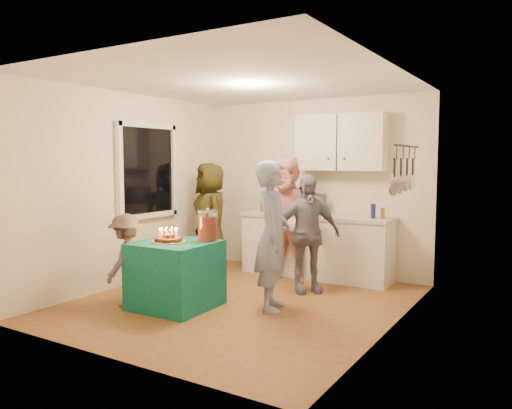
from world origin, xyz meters
The scene contains 19 objects.
floor centered at (0.00, 0.00, 0.00)m, with size 4.00×4.00×0.00m, color brown.
ceiling centered at (0.00, 0.00, 2.60)m, with size 4.00×4.00×0.00m, color white.
back_wall centered at (0.00, 2.00, 1.30)m, with size 3.60×3.60×0.00m, color silver.
left_wall centered at (-1.80, 0.00, 1.30)m, with size 4.00×4.00×0.00m, color silver.
right_wall centered at (1.80, 0.00, 1.30)m, with size 4.00×4.00×0.00m, color silver.
window_night centered at (-1.77, 0.30, 1.55)m, with size 0.04×1.00×1.20m, color black.
counter centered at (0.20, 1.70, 0.43)m, with size 2.20×0.58×0.86m, color white.
countertop centered at (0.20, 1.70, 0.89)m, with size 2.24×0.62×0.05m, color beige.
upper_cabinet centered at (0.50, 1.85, 1.95)m, with size 1.30×0.30×0.80m, color white.
pot_rack centered at (1.72, 0.70, 1.60)m, with size 0.12×1.00×0.60m, color black.
microwave centered at (0.02, 1.70, 1.05)m, with size 0.52×0.35×0.29m, color white.
party_table centered at (-0.54, -0.55, 0.38)m, with size 0.85×0.85×0.76m, color #0F6356.
donut_cake centered at (-0.58, -0.61, 0.85)m, with size 0.38×0.38×0.18m, color #381C0C, non-canonical shape.
punch_jar centered at (-0.26, -0.30, 0.93)m, with size 0.22×0.22×0.34m, color red.
man_birthday centered at (0.46, -0.04, 0.85)m, with size 0.62×0.41×1.69m, color #7C8EB5.
woman_back_left centered at (-1.33, 1.20, 0.83)m, with size 0.81×0.53×1.66m, color #524A17.
woman_back_center centered at (0.01, 1.19, 0.88)m, with size 0.85×0.66×1.75m, color pink.
woman_back_right centered at (0.45, 0.85, 0.76)m, with size 0.89×0.37×1.52m, color black.
child_near_left centered at (-1.07, -0.80, 0.54)m, with size 0.70×0.40×1.08m, color #4E3E3F.
Camera 1 is at (3.20, -4.88, 1.69)m, focal length 35.00 mm.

